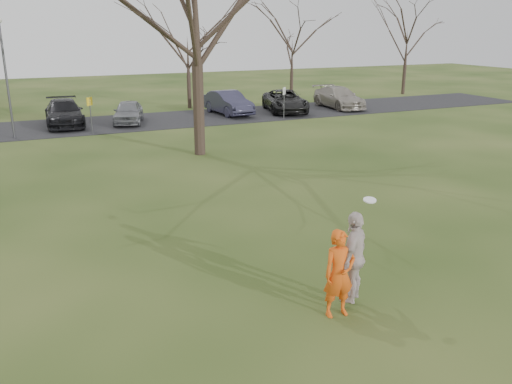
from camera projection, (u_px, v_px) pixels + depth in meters
ground at (332, 309)px, 11.43m from camera, size 120.00×120.00×0.00m
parking_strip at (119, 123)px, 33.22m from camera, size 62.00×6.50×0.04m
player_defender at (339, 274)px, 10.95m from camera, size 0.72×0.50×1.89m
car_3 at (64, 113)px, 32.14m from camera, size 2.34×5.34×1.53m
car_4 at (128, 112)px, 33.00m from camera, size 2.72×4.33×1.37m
car_5 at (228, 103)px, 36.28m from camera, size 2.14×4.90×1.57m
car_6 at (285, 101)px, 37.34m from camera, size 3.74×5.83×1.50m
car_7 at (339, 97)px, 39.17m from camera, size 2.29×5.25×1.50m
catching_play at (354, 256)px, 11.27m from camera, size 1.22×1.12×2.29m
lamp_post at (4, 63)px, 27.53m from camera, size 0.34×0.34×6.27m
sign_yellow at (90, 109)px, 29.40m from camera, size 0.35×0.35×2.08m
sign_white at (284, 97)px, 34.07m from camera, size 0.35×0.35×2.08m
small_tree_row at (164, 54)px, 38.18m from camera, size 55.00×5.90×8.50m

